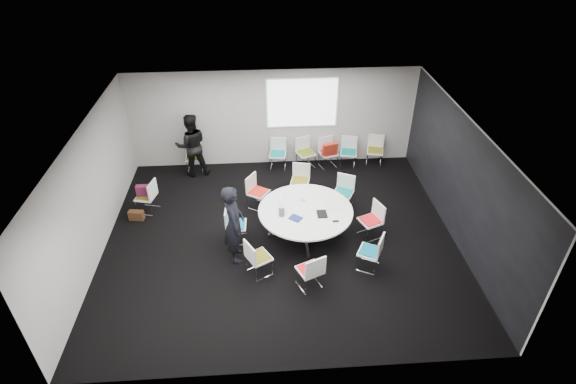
{
  "coord_description": "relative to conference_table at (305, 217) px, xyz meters",
  "views": [
    {
      "loc": [
        -0.38,
        -8.06,
        6.76
      ],
      "look_at": [
        0.2,
        0.4,
        1.0
      ],
      "focal_mm": 28.0,
      "sensor_mm": 36.0,
      "label": 1
    }
  ],
  "objects": [
    {
      "name": "chair_back_b",
      "position": [
        0.32,
        3.11,
        -0.26
      ],
      "size": [
        0.6,
        0.59,
        0.88
      ],
      "rotation": [
        0.0,
        0.0,
        3.54
      ],
      "color": "silver",
      "rests_on": "ground"
    },
    {
      "name": "chair_ring_b",
      "position": [
        1.06,
        1.03,
        -0.26
      ],
      "size": [
        0.61,
        0.61,
        0.88
      ],
      "rotation": [
        0.0,
        0.0,
        2.67
      ],
      "color": "silver",
      "rests_on": "ground"
    },
    {
      "name": "chair_ring_c",
      "position": [
        0.03,
        1.63,
        -0.26
      ],
      "size": [
        0.56,
        0.55,
        0.88
      ],
      "rotation": [
        0.0,
        0.0,
        2.89
      ],
      "color": "silver",
      "rests_on": "ground"
    },
    {
      "name": "red_jacket",
      "position": [
        0.98,
        2.85,
        0.17
      ],
      "size": [
        0.47,
        0.29,
        0.36
      ],
      "primitive_type": "cube",
      "rotation": [
        0.17,
        0.0,
        0.31
      ],
      "color": "#A22414",
      "rests_on": "chair_back_c"
    },
    {
      "name": "person_main",
      "position": [
        -1.58,
        -0.65,
        0.39
      ],
      "size": [
        0.5,
        0.71,
        1.84
      ],
      "primitive_type": "imported",
      "rotation": [
        0.0,
        0.0,
        1.67
      ],
      "color": "black",
      "rests_on": "ground"
    },
    {
      "name": "papers_right",
      "position": [
        0.51,
        0.22,
        0.2
      ],
      "size": [
        0.36,
        0.36,
        0.0
      ],
      "primitive_type": "cube",
      "rotation": [
        0.0,
        0.0,
        0.84
      ],
      "color": "silver",
      "rests_on": "conference_table"
    },
    {
      "name": "phone",
      "position": [
        0.61,
        -0.47,
        0.2
      ],
      "size": [
        0.14,
        0.07,
        0.01
      ],
      "primitive_type": "cube",
      "rotation": [
        0.0,
        0.0,
        0.02
      ],
      "color": "black",
      "rests_on": "conference_table"
    },
    {
      "name": "chair_back_d",
      "position": [
        1.56,
        3.06,
        -0.26
      ],
      "size": [
        0.54,
        0.53,
        0.88
      ],
      "rotation": [
        0.0,
        0.0,
        2.95
      ],
      "color": "silver",
      "rests_on": "ground"
    },
    {
      "name": "chair_ring_f",
      "position": [
        -1.09,
        -1.19,
        -0.26
      ],
      "size": [
        0.62,
        0.62,
        0.88
      ],
      "rotation": [
        0.0,
        0.0,
        5.23
      ],
      "color": "silver",
      "rests_on": "ground"
    },
    {
      "name": "cup",
      "position": [
        -0.03,
        0.36,
        0.24
      ],
      "size": [
        0.08,
        0.08,
        0.09
      ],
      "primitive_type": "cylinder",
      "color": "white",
      "rests_on": "conference_table"
    },
    {
      "name": "chair_ring_d",
      "position": [
        -1.07,
        1.21,
        -0.26
      ],
      "size": [
        0.62,
        0.63,
        0.88
      ],
      "rotation": [
        0.0,
        0.0,
        4.15
      ],
      "color": "silver",
      "rests_on": "ground"
    },
    {
      "name": "chair_person_back",
      "position": [
        -2.85,
        3.11,
        -0.26
      ],
      "size": [
        0.47,
        0.46,
        0.88
      ],
      "rotation": [
        0.0,
        0.0,
        3.17
      ],
      "color": "silver",
      "rests_on": "ground"
    },
    {
      "name": "chair_back_c",
      "position": [
        0.97,
        3.08,
        -0.26
      ],
      "size": [
        0.58,
        0.57,
        0.88
      ],
      "rotation": [
        0.0,
        0.0,
        3.46
      ],
      "color": "silver",
      "rests_on": "ground"
    },
    {
      "name": "laptop_lid",
      "position": [
        -0.55,
        0.16,
        0.33
      ],
      "size": [
        0.03,
        0.3,
        0.22
      ],
      "primitive_type": "cube",
      "rotation": [
        0.0,
        0.0,
        1.62
      ],
      "color": "silver",
      "rests_on": "conference_table"
    },
    {
      "name": "laptop",
      "position": [
        -0.5,
        -0.08,
        0.21
      ],
      "size": [
        0.21,
        0.32,
        0.02
      ],
      "primitive_type": "imported",
      "rotation": [
        0.0,
        0.0,
        1.53
      ],
      "color": "#333338",
      "rests_on": "conference_table"
    },
    {
      "name": "chair_back_a",
      "position": [
        -0.48,
        3.1,
        -0.26
      ],
      "size": [
        0.52,
        0.51,
        0.88
      ],
      "rotation": [
        0.0,
        0.0,
        2.99
      ],
      "color": "silver",
      "rests_on": "ground"
    },
    {
      "name": "conference_table",
      "position": [
        0.0,
        0.0,
        0.0
      ],
      "size": [
        2.14,
        2.14,
        0.73
      ],
      "color": "silver",
      "rests_on": "ground"
    },
    {
      "name": "chair_ring_g",
      "position": [
        -0.07,
        -1.64,
        -0.26
      ],
      "size": [
        0.6,
        0.6,
        0.88
      ],
      "rotation": [
        0.0,
        0.0,
        6.7
      ],
      "color": "silver",
      "rests_on": "ground"
    },
    {
      "name": "chair_spare_left",
      "position": [
        -3.82,
        1.21,
        -0.26
      ],
      "size": [
        0.55,
        0.55,
        0.88
      ],
      "rotation": [
        0.0,
        0.0,
        1.33
      ],
      "color": "silver",
      "rests_on": "ground"
    },
    {
      "name": "chair_ring_h",
      "position": [
        1.25,
        -1.18,
        -0.26
      ],
      "size": [
        0.61,
        0.62,
        0.88
      ],
      "rotation": [
        0.0,
        0.0,
        7.36
      ],
      "color": "silver",
      "rests_on": "ground"
    },
    {
      "name": "chair_ring_a",
      "position": [
        1.49,
        -0.14,
        -0.26
      ],
      "size": [
        0.59,
        0.6,
        0.88
      ],
      "rotation": [
        0.0,
        0.0,
        1.96
      ],
      "color": "silver",
      "rests_on": "ground"
    },
    {
      "name": "tablet_folio",
      "position": [
        -0.25,
        -0.31,
        0.21
      ],
      "size": [
        0.33,
        0.32,
        0.03
      ],
      "primitive_type": "cube",
      "rotation": [
        0.0,
        0.0,
        -0.67
      ],
      "color": "navy",
      "rests_on": "conference_table"
    },
    {
      "name": "room_shell",
      "position": [
        -0.48,
        -0.05,
        0.87
      ],
      "size": [
        8.08,
        7.08,
        2.88
      ],
      "color": "black",
      "rests_on": "ground"
    },
    {
      "name": "brown_bag",
      "position": [
        -4.06,
        0.88,
        -0.41
      ],
      "size": [
        0.38,
        0.21,
        0.24
      ],
      "primitive_type": "cube",
      "rotation": [
        0.0,
        0.0,
        -0.13
      ],
      "color": "#422615",
      "rests_on": "ground"
    },
    {
      "name": "chair_ring_e",
      "position": [
        -1.59,
        -0.08,
        -0.26
      ],
      "size": [
        0.47,
        0.48,
        0.88
      ],
      "rotation": [
        0.0,
        0.0,
        4.67
      ],
      "color": "silver",
      "rests_on": "ground"
    },
    {
      "name": "chair_back_e",
      "position": [
        2.35,
        3.11,
        -0.26
      ],
      "size": [
        0.55,
        0.54,
        0.88
      ],
      "rotation": [
        0.0,
        0.0,
        2.91
      ],
      "color": "silver",
      "rests_on": "ground"
    },
    {
      "name": "maroon_bag",
      "position": [
        -3.83,
        1.21,
        0.09
      ],
      "size": [
        0.4,
        0.14,
        0.28
      ],
      "primitive_type": "cube",
      "rotation": [
        0.0,
        0.0,
        0.0
      ],
      "color": "#571734",
      "rests_on": "chair_spare_left"
    },
    {
      "name": "papers_front",
      "position": [
        0.69,
        0.01,
        0.2
      ],
      "size": [
        0.33,
        0.26,
        0.0
      ],
      "primitive_type": "cube",
      "rotation": [
        0.0,
        0.0,
        -0.18
      ],
      "color": "silver",
      "rests_on": "conference_table"
    },
    {
      "name": "notebook_black",
      "position": [
        0.35,
        -0.19,
        0.21
      ],
      "size": [
        0.23,
        0.31,
        0.02
      ],
      "primitive_type": "cube",
      "rotation": [
        0.0,
        0.0,
        0.03
      ],
      "color": "black",
      "rests_on": "conference_table"
    },
    {
      "name": "projection_screen",
      "position": [
        0.23,
        3.41,
        1.32
      ],
      "size": [
        1.9,
        0.03,
        1.35
      ],
      "primitive_type": "cube",
      "color": "white",
      "rests_on": "room_shell"
    },
    {
      "name": "person_back",
      "position": [
        -2.85,
        2.95,
        0.37
      ],
      "size": [
        1.0,
        0.85,
        1.81
      ],
      "primitive_type": "imported",
      "rotation": [
        0.0,
        0.0,
        3.35
      ],
      "color": "black",
      "rests_on": "ground"
    }
  ]
}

